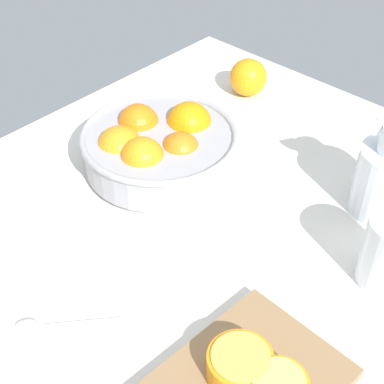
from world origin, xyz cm
name	(u,v)px	position (x,y,z in cm)	size (l,w,h in cm)	color
ground_plane	(173,234)	(0.00, 0.00, -1.50)	(111.20, 83.45, 3.00)	silver
fruit_bowl	(158,147)	(9.15, 12.45, 4.88)	(27.66, 27.66, 10.76)	#99999E
orange_half_1	(240,365)	(-14.46, -25.60, 3.86)	(8.14, 8.14, 3.91)	orange
loose_orange_0	(248,77)	(40.44, 17.24, 3.96)	(7.91, 7.91, 7.91)	orange
spoon	(50,324)	(-25.16, -1.43, 0.43)	(11.93, 10.42, 1.00)	silver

